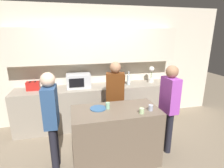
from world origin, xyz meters
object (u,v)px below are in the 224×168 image
(plate_on_island, at_px, (98,108))
(cup_2, at_px, (142,111))
(bottle_0, at_px, (114,80))
(cup_0, at_px, (151,108))
(bottle_4, at_px, (129,80))
(bottle_3, at_px, (124,79))
(microwave, at_px, (79,81))
(toaster, at_px, (33,86))
(bottle_2, at_px, (120,80))
(cup_1, at_px, (108,106))
(potted_plant, at_px, (151,74))
(person_center, at_px, (169,102))
(bottle_1, at_px, (118,80))
(person_left, at_px, (115,95))
(person_right, at_px, (51,115))

(plate_on_island, xyz_separation_m, cup_2, (0.61, -0.32, 0.03))
(bottle_0, height_order, cup_0, bottle_0)
(bottle_4, bearing_deg, cup_0, -95.13)
(bottle_4, bearing_deg, bottle_0, 172.37)
(bottle_4, bearing_deg, bottle_3, 123.58)
(microwave, height_order, toaster, microwave)
(cup_2, bearing_deg, bottle_2, 85.02)
(bottle_3, bearing_deg, bottle_4, -56.42)
(cup_0, relative_size, cup_1, 0.88)
(potted_plant, bearing_deg, bottle_0, -177.85)
(bottle_2, bearing_deg, person_center, -70.19)
(microwave, relative_size, toaster, 2.00)
(microwave, height_order, cup_2, microwave)
(microwave, distance_m, cup_2, 1.80)
(bottle_4, relative_size, cup_0, 3.39)
(bottle_1, relative_size, bottle_4, 1.00)
(person_center, bearing_deg, person_left, 52.91)
(bottle_0, distance_m, cup_1, 1.34)
(bottle_0, bearing_deg, microwave, 177.54)
(bottle_0, relative_size, bottle_2, 1.22)
(microwave, xyz_separation_m, cup_0, (1.02, -1.53, -0.11))
(potted_plant, xyz_separation_m, cup_0, (-0.74, -1.53, -0.15))
(bottle_1, distance_m, person_right, 1.84)
(potted_plant, height_order, cup_1, potted_plant)
(microwave, relative_size, person_center, 0.33)
(bottle_3, bearing_deg, cup_1, -116.90)
(bottle_1, xyz_separation_m, bottle_3, (0.18, 0.13, -0.01))
(cup_1, bearing_deg, bottle_3, 63.10)
(bottle_1, bearing_deg, person_right, -137.66)
(cup_2, height_order, person_left, person_left)
(toaster, xyz_separation_m, person_right, (0.47, -1.33, -0.10))
(cup_2, xyz_separation_m, person_right, (-1.31, 0.26, -0.04))
(cup_1, xyz_separation_m, person_left, (0.26, 0.54, -0.04))
(toaster, distance_m, cup_0, 2.49)
(person_left, xyz_separation_m, person_right, (-1.12, -0.57, -0.01))
(cup_2, distance_m, person_center, 0.69)
(potted_plant, distance_m, person_left, 1.35)
(plate_on_island, bearing_deg, bottle_4, 52.52)
(cup_0, height_order, cup_2, cup_0)
(person_left, bearing_deg, bottle_3, -104.01)
(potted_plant, bearing_deg, microwave, -179.95)
(potted_plant, xyz_separation_m, bottle_0, (-0.95, -0.04, -0.08))
(potted_plant, bearing_deg, person_left, -145.53)
(cup_1, bearing_deg, bottle_2, 65.99)
(microwave, bearing_deg, cup_0, -56.37)
(cup_1, distance_m, person_left, 0.61)
(bottle_2, xyz_separation_m, person_left, (-0.34, -0.80, -0.09))
(bottle_1, xyz_separation_m, bottle_4, (0.27, 0.01, -0.00))
(bottle_3, bearing_deg, person_left, -117.69)
(person_left, distance_m, person_right, 1.26)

